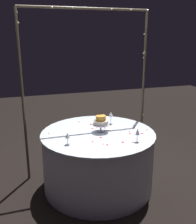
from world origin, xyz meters
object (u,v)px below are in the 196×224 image
Objects in this scene: wine_glass_0 at (137,132)px; wine_glass_1 at (68,136)px; main_table at (98,160)px; wine_glass_2 at (111,115)px; tiered_cake at (101,121)px; cake_knife at (111,130)px; decorative_arch at (87,72)px.

wine_glass_1 is at bearing 167.45° from wine_glass_0.
wine_glass_1 is (-0.45, -0.26, 0.49)m from main_table.
wine_glass_2 is (0.29, 0.28, 0.52)m from main_table.
main_table is 9.01× the size of wine_glass_0.
tiered_cake is 1.58× the size of wine_glass_1.
wine_glass_0 is 0.49m from cake_knife.
wine_glass_1 is 0.80× the size of wine_glass_2.
wine_glass_1 reaches higher than cake_knife.
wine_glass_1 is at bearing -143.84° from wine_glass_2.
main_table is at bearing -135.22° from wine_glass_2.
wine_glass_0 is (0.35, -0.43, 0.51)m from main_table.
tiered_cake is 1.35× the size of wine_glass_0.
wine_glass_0 is at bearing -85.15° from wine_glass_2.
wine_glass_0 reaches higher than main_table.
wine_glass_0 is 0.56× the size of cake_knife.
wine_glass_0 is 0.82m from wine_glass_1.
decorative_arch is 14.24× the size of wine_glass_0.
main_table is (-0.00, -0.50, -1.11)m from decorative_arch.
wine_glass_2 is (0.29, -0.21, -0.59)m from decorative_arch.
decorative_arch is at bearing 111.63° from cake_knife.
main_table is 0.66m from wine_glass_2.
decorative_arch is 8.00× the size of cake_knife.
cake_knife is (-0.09, -0.27, -0.13)m from wine_glass_2.
wine_glass_0 reaches higher than wine_glass_1.
wine_glass_2 is 0.32m from cake_knife.
wine_glass_2 is at bearing 70.87° from cake_knife.
decorative_arch is at bearing 95.25° from tiered_cake.
cake_knife is (0.19, 0.01, 0.39)m from main_table.
main_table is 0.75m from wine_glass_0.
decorative_arch reaches higher than main_table.
tiered_cake reaches higher than wine_glass_0.
decorative_arch is 1.16m from wine_glass_0.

